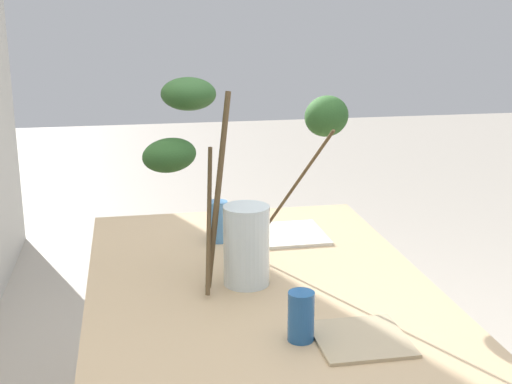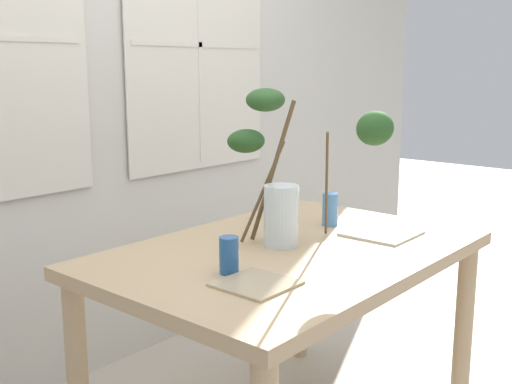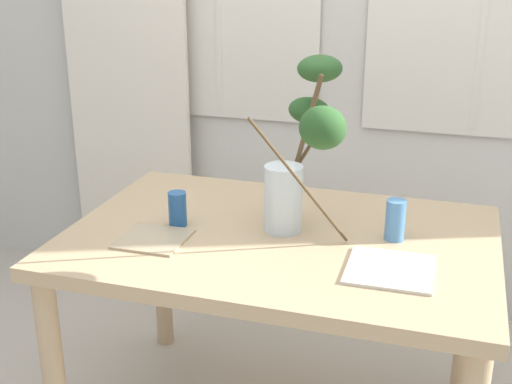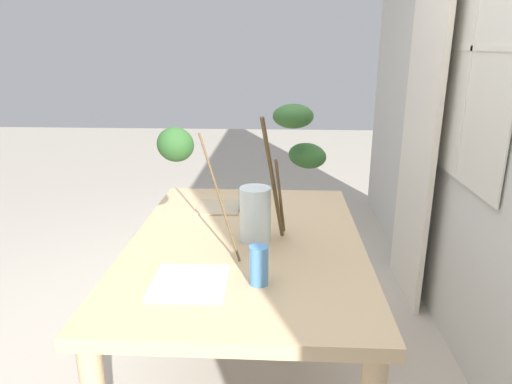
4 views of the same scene
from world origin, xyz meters
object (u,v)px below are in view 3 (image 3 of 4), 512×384
(drinking_glass_blue_right, at_px, (395,220))
(plate_square_left, at_px, (153,239))
(vase_with_branches, at_px, (301,148))
(drinking_glass_blue_left, at_px, (178,209))
(dining_table, at_px, (279,262))
(plate_square_right, at_px, (390,269))

(drinking_glass_blue_right, distance_m, plate_square_left, 0.76)
(vase_with_branches, height_order, drinking_glass_blue_left, vase_with_branches)
(drinking_glass_blue_left, distance_m, drinking_glass_blue_right, 0.70)
(plate_square_left, bearing_deg, drinking_glass_blue_right, 17.60)
(drinking_glass_blue_right, relative_size, plate_square_left, 0.64)
(vase_with_branches, bearing_deg, drinking_glass_blue_left, -169.17)
(vase_with_branches, height_order, drinking_glass_blue_right, vase_with_branches)
(vase_with_branches, distance_m, drinking_glass_blue_right, 0.37)
(vase_with_branches, relative_size, drinking_glass_blue_right, 4.90)
(dining_table, xyz_separation_m, plate_square_right, (0.37, -0.16, 0.10))
(drinking_glass_blue_right, distance_m, plate_square_right, 0.24)
(drinking_glass_blue_left, xyz_separation_m, plate_square_right, (0.71, -0.13, -0.05))
(dining_table, distance_m, drinking_glass_blue_right, 0.40)
(dining_table, height_order, plate_square_right, plate_square_right)
(dining_table, height_order, drinking_glass_blue_right, drinking_glass_blue_right)
(drinking_glass_blue_left, height_order, plate_square_right, drinking_glass_blue_left)
(plate_square_left, height_order, plate_square_right, plate_square_right)
(drinking_glass_blue_right, xyz_separation_m, plate_square_left, (-0.73, -0.23, -0.06))
(plate_square_left, bearing_deg, vase_with_branches, 26.31)
(drinking_glass_blue_left, bearing_deg, drinking_glass_blue_right, 7.89)
(drinking_glass_blue_left, bearing_deg, vase_with_branches, 10.83)
(drinking_glass_blue_left, relative_size, drinking_glass_blue_right, 0.88)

